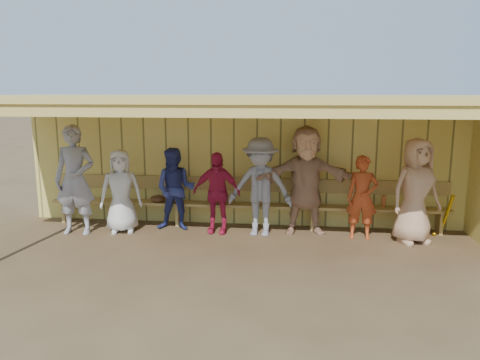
# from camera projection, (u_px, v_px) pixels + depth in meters

# --- Properties ---
(ground) EXTENTS (90.00, 90.00, 0.00)m
(ground) POSITION_uv_depth(u_px,v_px,m) (238.00, 244.00, 7.98)
(ground) COLOR brown
(ground) RESTS_ON ground
(player_a) EXTENTS (0.76, 0.53, 1.99)m
(player_a) POSITION_uv_depth(u_px,v_px,m) (75.00, 180.00, 8.42)
(player_a) COLOR #939199
(player_a) RESTS_ON ground
(player_b) EXTENTS (0.86, 0.69, 1.54)m
(player_b) POSITION_uv_depth(u_px,v_px,m) (121.00, 191.00, 8.55)
(player_b) COLOR silver
(player_b) RESTS_ON ground
(player_c) EXTENTS (0.75, 0.59, 1.55)m
(player_c) POSITION_uv_depth(u_px,v_px,m) (175.00, 189.00, 8.69)
(player_c) COLOR navy
(player_c) RESTS_ON ground
(player_d) EXTENTS (0.90, 0.42, 1.49)m
(player_d) POSITION_uv_depth(u_px,v_px,m) (217.00, 193.00, 8.52)
(player_d) COLOR #BD1E43
(player_d) RESTS_ON ground
(player_e) EXTENTS (1.21, 0.77, 1.77)m
(player_e) POSITION_uv_depth(u_px,v_px,m) (260.00, 187.00, 8.34)
(player_e) COLOR gray
(player_e) RESTS_ON ground
(player_f) EXTENTS (1.88, 0.77, 1.97)m
(player_f) POSITION_uv_depth(u_px,v_px,m) (306.00, 180.00, 8.46)
(player_f) COLOR tan
(player_f) RESTS_ON ground
(player_g) EXTENTS (0.57, 0.40, 1.48)m
(player_g) POSITION_uv_depth(u_px,v_px,m) (362.00, 198.00, 8.17)
(player_g) COLOR #B1421C
(player_g) RESTS_ON ground
(player_h) EXTENTS (1.03, 0.86, 1.81)m
(player_h) POSITION_uv_depth(u_px,v_px,m) (416.00, 191.00, 7.92)
(player_h) COLOR tan
(player_h) RESTS_ON ground
(dugout_structure) EXTENTS (8.80, 3.20, 2.50)m
(dugout_structure) POSITION_uv_depth(u_px,v_px,m) (264.00, 141.00, 8.29)
(dugout_structure) COLOR #E9D263
(dugout_structure) RESTS_ON ground
(bench) EXTENTS (7.60, 0.34, 0.93)m
(bench) POSITION_uv_depth(u_px,v_px,m) (245.00, 199.00, 8.97)
(bench) COLOR tan
(bench) RESTS_ON ground
(dugout_equipment) EXTENTS (5.55, 0.62, 0.80)m
(dugout_equipment) POSITION_uv_depth(u_px,v_px,m) (238.00, 203.00, 8.86)
(dugout_equipment) COLOR gold
(dugout_equipment) RESTS_ON ground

